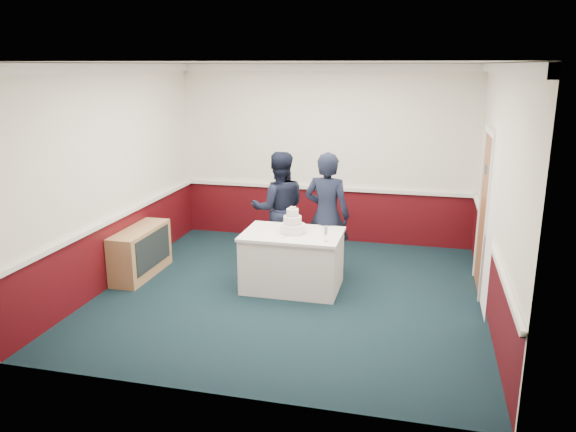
% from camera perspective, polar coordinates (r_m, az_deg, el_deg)
% --- Properties ---
extents(ground, '(5.00, 5.00, 0.00)m').
position_cam_1_polar(ground, '(7.62, 0.32, -7.82)').
color(ground, '#12272D').
rests_on(ground, ground).
extents(room_shell, '(5.00, 5.00, 3.00)m').
position_cam_1_polar(room_shell, '(7.66, 1.99, 7.58)').
color(room_shell, white).
rests_on(room_shell, ground).
extents(sideboard, '(0.41, 1.20, 0.70)m').
position_cam_1_polar(sideboard, '(8.41, -14.73, -3.55)').
color(sideboard, tan).
rests_on(sideboard, ground).
extents(cake_table, '(1.32, 0.92, 0.79)m').
position_cam_1_polar(cake_table, '(7.66, 0.45, -4.49)').
color(cake_table, white).
rests_on(cake_table, ground).
extents(wedding_cake, '(0.35, 0.35, 0.36)m').
position_cam_1_polar(wedding_cake, '(7.50, 0.46, -0.90)').
color(wedding_cake, white).
rests_on(wedding_cake, cake_table).
extents(cake_knife, '(0.10, 0.21, 0.00)m').
position_cam_1_polar(cake_knife, '(7.36, -0.13, -2.11)').
color(cake_knife, silver).
rests_on(cake_knife, cake_table).
extents(champagne_flute, '(0.05, 0.05, 0.21)m').
position_cam_1_polar(champagne_flute, '(7.14, 3.85, -1.55)').
color(champagne_flute, silver).
rests_on(champagne_flute, cake_table).
extents(person_man, '(1.01, 0.90, 1.74)m').
position_cam_1_polar(person_man, '(8.46, -0.92, 0.75)').
color(person_man, black).
rests_on(person_man, ground).
extents(person_woman, '(0.71, 0.51, 1.81)m').
position_cam_1_polar(person_woman, '(7.99, 3.96, 0.09)').
color(person_woman, black).
rests_on(person_woman, ground).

